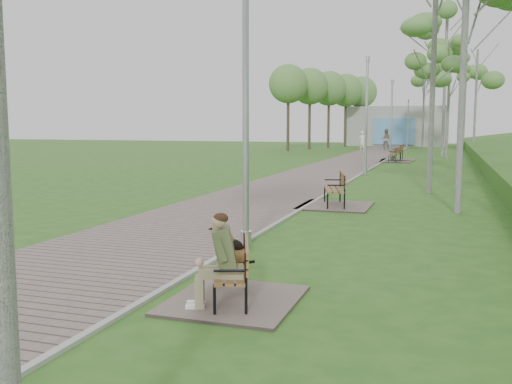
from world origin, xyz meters
The scene contains 21 objects.
ground centered at (0.00, 0.00, 0.00)m, with size 120.00×120.00×0.00m, color #29571C.
walkway centered at (-1.75, 21.50, 0.02)m, with size 3.50×67.00×0.04m, color #6C5D57.
kerb centered at (0.00, 21.50, 0.03)m, with size 0.10×67.00×0.05m, color #999993.
building_north centered at (-1.50, 50.97, 1.99)m, with size 10.00×5.20×4.00m.
bench_main centered at (0.96, -3.48, 0.37)m, with size 1.53×1.70×1.34m.
bench_second centered at (0.68, 5.12, 0.21)m, with size 1.83×2.03×1.12m.
bench_third centered at (0.65, 24.35, 0.20)m, with size 1.77×1.96×1.08m.
bench_far centered at (0.67, 26.06, 0.23)m, with size 1.99×2.21×1.22m.
lamp_post_near centered at (0.12, -0.40, 2.36)m, with size 0.20×0.20×5.05m.
lamp_post_second centered at (0.15, 15.21, 2.37)m, with size 0.20×0.20×5.08m.
lamp_post_third centered at (0.29, 25.53, 2.26)m, with size 0.19×0.19×4.84m.
lamp_post_far centered at (0.07, 44.68, 2.08)m, with size 0.17×0.17×4.46m.
pedestrian_near centered at (-2.87, 36.05, 0.84)m, with size 0.61×0.40×1.67m, color white.
pedestrian_far centered at (-1.52, 40.88, 0.91)m, with size 0.89×0.69×1.83m, color gray.
birch_mid_b centered at (4.13, 17.89, 7.54)m, with size 2.62×2.62×9.60m.
birch_mid_c centered at (2.64, 23.50, 6.41)m, with size 2.78×2.78×8.17m.
birch_far_a centered at (3.51, 28.65, 6.05)m, with size 2.37×2.37×7.71m.
birch_far_b centered at (3.23, 31.91, 8.28)m, with size 2.96×2.96×10.55m.
birch_far_c centered at (5.46, 36.47, 6.32)m, with size 2.48×2.48×8.05m.
birch_distant_a centered at (1.55, 40.89, 5.74)m, with size 2.35×2.35×7.31m.
birch_distant_b centered at (4.87, 41.82, 6.64)m, with size 2.21×2.21×8.45m.
Camera 1 is at (3.46, -9.85, 2.18)m, focal length 40.00 mm.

